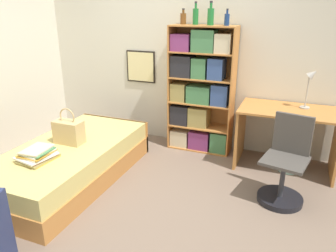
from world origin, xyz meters
TOP-DOWN VIEW (x-y plane):
  - ground_plane at (0.00, 0.00)m, footprint 14.00×14.00m
  - wall_back at (-0.00, 1.63)m, footprint 10.00×0.09m
  - bed at (-0.73, 0.02)m, footprint 1.01×2.04m
  - handbag at (-0.76, 0.06)m, footprint 0.33×0.18m
  - book_stack_on_bed at (-0.78, -0.42)m, footprint 0.35×0.39m
  - bookcase at (0.37, 1.40)m, footprint 0.86×0.33m
  - bottle_green at (0.11, 1.45)m, footprint 0.08×0.08m
  - bottle_brown at (0.27, 1.43)m, footprint 0.07×0.07m
  - bottle_clear at (0.48, 1.38)m, footprint 0.08×0.08m
  - bottle_blue at (0.69, 1.37)m, footprint 0.06×0.06m
  - desk at (1.53, 1.24)m, footprint 1.14×0.67m
  - desk_lamp at (1.71, 1.36)m, footprint 0.16×0.11m
  - desk_chair at (1.56, 0.48)m, footprint 0.49×0.49m
  - waste_bin at (1.60, 1.17)m, footprint 0.25×0.25m

SIDE VIEW (x-z plane):
  - ground_plane at x=0.00m, z-range 0.00..0.00m
  - waste_bin at x=1.60m, z-range 0.00..0.30m
  - bed at x=-0.73m, z-range 0.00..0.43m
  - desk_chair at x=1.56m, z-range -0.16..0.74m
  - book_stack_on_bed at x=-0.78m, z-range 0.43..0.56m
  - desk at x=1.53m, z-range 0.14..0.90m
  - handbag at x=-0.76m, z-range 0.36..0.78m
  - bookcase at x=0.37m, z-range -0.02..1.66m
  - desk_lamp at x=1.71m, z-range 0.85..1.33m
  - wall_back at x=0.00m, z-range 0.00..2.60m
  - bottle_green at x=0.11m, z-range 1.65..1.85m
  - bottle_blue at x=0.69m, z-range 1.65..1.85m
  - bottle_brown at x=0.27m, z-range 1.64..1.92m
  - bottle_clear at x=0.48m, z-range 1.64..1.92m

